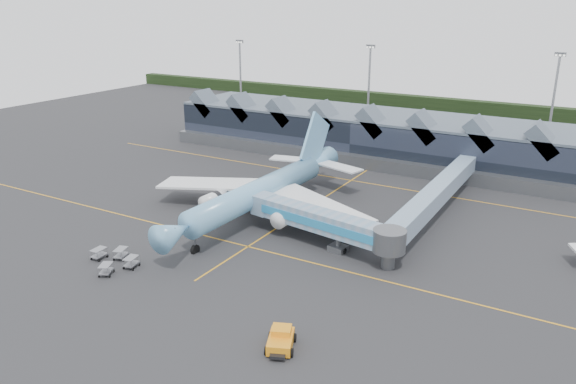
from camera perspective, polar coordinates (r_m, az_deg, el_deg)
The scene contains 10 objects.
ground at distance 86.86m, azimuth -1.13°, elevation -3.68°, with size 260.00×260.00×0.00m, color #242426.
taxi_stripes at distance 94.95m, azimuth 2.00°, elevation -1.67°, with size 120.00×60.00×0.01m.
tree_line_far at distance 185.96m, azimuth 16.92°, elevation 8.39°, with size 260.00×4.00×4.00m, color black.
terminal at distance 128.14m, azimuth 7.98°, elevation 5.89°, with size 90.00×22.25×12.52m.
light_masts at distance 134.54m, azimuth 21.16°, elevation 8.73°, with size 132.40×42.56×22.45m.
main_airliner at distance 90.56m, azimuth -2.51°, elevation 0.22°, with size 40.18×46.16×14.84m.
jet_bridge at distance 78.46m, azimuth 4.48°, elevation -3.36°, with size 25.27×7.49×5.45m.
fuel_truck at distance 97.87m, azimuth -4.93°, elevation -0.02°, with size 4.29×9.19×3.07m.
pushback_tug at distance 58.51m, azimuth -0.74°, elevation -14.80°, with size 3.97×4.89×1.97m.
baggage_carts at distance 78.39m, azimuth -17.23°, elevation -6.53°, with size 7.32×6.82×1.45m.
Camera 1 is at (41.75, -68.48, 33.35)m, focal length 35.00 mm.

